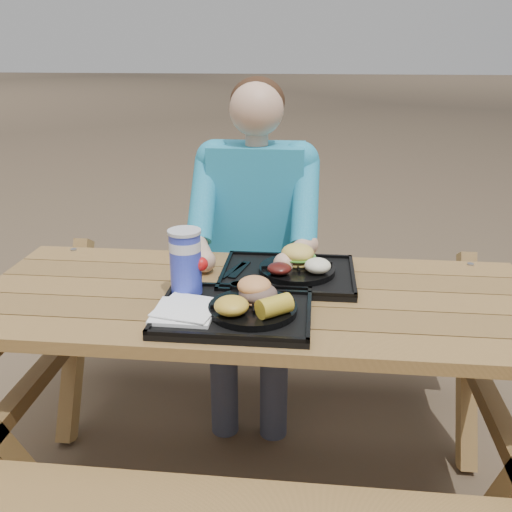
# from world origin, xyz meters

# --- Properties ---
(ground) EXTENTS (60.00, 60.00, 0.00)m
(ground) POSITION_xyz_m (0.00, 0.00, 0.00)
(ground) COLOR #999999
(ground) RESTS_ON ground
(picnic_table) EXTENTS (1.80, 1.49, 0.75)m
(picnic_table) POSITION_xyz_m (0.00, 0.00, 0.38)
(picnic_table) COLOR #999999
(picnic_table) RESTS_ON ground
(tray_near) EXTENTS (0.45, 0.35, 0.02)m
(tray_near) POSITION_xyz_m (-0.05, -0.17, 0.76)
(tray_near) COLOR black
(tray_near) RESTS_ON picnic_table
(tray_far) EXTENTS (0.45, 0.35, 0.02)m
(tray_far) POSITION_xyz_m (0.10, 0.14, 0.76)
(tray_far) COLOR black
(tray_far) RESTS_ON picnic_table
(plate_near) EXTENTS (0.26, 0.26, 0.02)m
(plate_near) POSITION_xyz_m (0.01, -0.17, 0.78)
(plate_near) COLOR black
(plate_near) RESTS_ON tray_near
(plate_far) EXTENTS (0.26, 0.26, 0.02)m
(plate_far) POSITION_xyz_m (0.13, 0.15, 0.78)
(plate_far) COLOR black
(plate_far) RESTS_ON tray_far
(napkin_stack) EXTENTS (0.18, 0.18, 0.02)m
(napkin_stack) POSITION_xyz_m (-0.19, -0.21, 0.78)
(napkin_stack) COLOR white
(napkin_stack) RESTS_ON tray_near
(soda_cup) EXTENTS (0.10, 0.10, 0.20)m
(soda_cup) POSITION_xyz_m (-0.21, -0.06, 0.87)
(soda_cup) COLOR #1827B5
(soda_cup) RESTS_ON tray_near
(condiment_bbq) EXTENTS (0.05, 0.05, 0.03)m
(condiment_bbq) POSITION_xyz_m (-0.05, -0.04, 0.78)
(condiment_bbq) COLOR black
(condiment_bbq) RESTS_ON tray_near
(condiment_mustard) EXTENTS (0.05, 0.05, 0.03)m
(condiment_mustard) POSITION_xyz_m (0.02, -0.05, 0.79)
(condiment_mustard) COLOR yellow
(condiment_mustard) RESTS_ON tray_near
(sandwich) EXTENTS (0.11, 0.11, 0.11)m
(sandwich) POSITION_xyz_m (0.02, -0.13, 0.85)
(sandwich) COLOR #E18F4F
(sandwich) RESTS_ON plate_near
(mac_cheese) EXTENTS (0.10, 0.10, 0.05)m
(mac_cheese) POSITION_xyz_m (-0.05, -0.23, 0.81)
(mac_cheese) COLOR gold
(mac_cheese) RESTS_ON plate_near
(corn_cob) EXTENTS (0.14, 0.14, 0.06)m
(corn_cob) POSITION_xyz_m (0.08, -0.23, 0.82)
(corn_cob) COLOR gold
(corn_cob) RESTS_ON plate_near
(cutlery_far) EXTENTS (0.06, 0.16, 0.01)m
(cutlery_far) POSITION_xyz_m (-0.07, 0.14, 0.77)
(cutlery_far) COLOR black
(cutlery_far) RESTS_ON tray_far
(burger) EXTENTS (0.12, 0.12, 0.10)m
(burger) POSITION_xyz_m (0.13, 0.19, 0.84)
(burger) COLOR #E4BE50
(burger) RESTS_ON plate_far
(baked_beans) EXTENTS (0.08, 0.08, 0.04)m
(baked_beans) POSITION_xyz_m (0.07, 0.08, 0.81)
(baked_beans) COLOR #47110E
(baked_beans) RESTS_ON plate_far
(potato_salad) EXTENTS (0.09, 0.09, 0.05)m
(potato_salad) POSITION_xyz_m (0.19, 0.10, 0.81)
(potato_salad) COLOR white
(potato_salad) RESTS_ON plate_far
(diner) EXTENTS (0.48, 0.84, 1.28)m
(diner) POSITION_xyz_m (-0.06, 0.58, 0.64)
(diner) COLOR #1AB2B6
(diner) RESTS_ON ground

